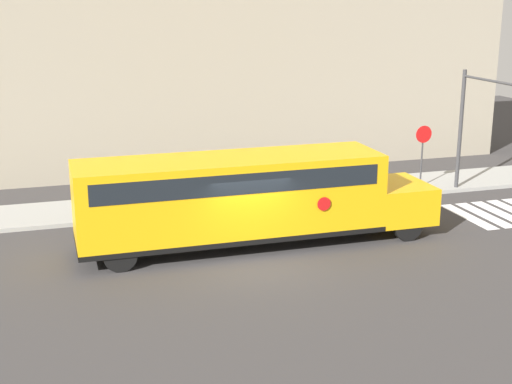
{
  "coord_description": "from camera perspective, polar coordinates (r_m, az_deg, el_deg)",
  "views": [
    {
      "loc": [
        -5.88,
        -19.65,
        7.85
      ],
      "look_at": [
        0.69,
        1.9,
        1.63
      ],
      "focal_mm": 50.0,
      "sensor_mm": 36.0,
      "label": 1
    }
  ],
  "objects": [
    {
      "name": "crosswalk_stripes",
      "position": [
        28.33,
        19.56,
        -1.55
      ],
      "size": [
        4.0,
        3.2,
        0.01
      ],
      "color": "white",
      "rests_on": "ground"
    },
    {
      "name": "sidewalk_strip",
      "position": [
        27.91,
        -4.11,
        -0.77
      ],
      "size": [
        44.0,
        3.0,
        0.15
      ],
      "color": "#9E9E99",
      "rests_on": "ground"
    },
    {
      "name": "stop_sign",
      "position": [
        30.12,
        13.19,
        3.47
      ],
      "size": [
        0.71,
        0.1,
        2.73
      ],
      "color": "#38383A",
      "rests_on": "ground"
    },
    {
      "name": "ground_plane",
      "position": [
        21.96,
        -0.27,
        -5.5
      ],
      "size": [
        60.0,
        60.0,
        0.0
      ],
      "primitive_type": "plane",
      "color": "#3A3838"
    },
    {
      "name": "school_bus",
      "position": [
        22.74,
        -0.99,
        -0.24
      ],
      "size": [
        11.73,
        2.57,
        2.96
      ],
      "color": "#EAA80F",
      "rests_on": "ground"
    },
    {
      "name": "traffic_light",
      "position": [
        29.02,
        17.65,
        5.87
      ],
      "size": [
        0.28,
        4.1,
        5.0
      ],
      "color": "#38383A",
      "rests_on": "ground"
    },
    {
      "name": "building_backdrop",
      "position": [
        33.2,
        -6.91,
        12.86
      ],
      "size": [
        32.0,
        4.0,
        12.83
      ],
      "color": "#9E937F",
      "rests_on": "ground"
    }
  ]
}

